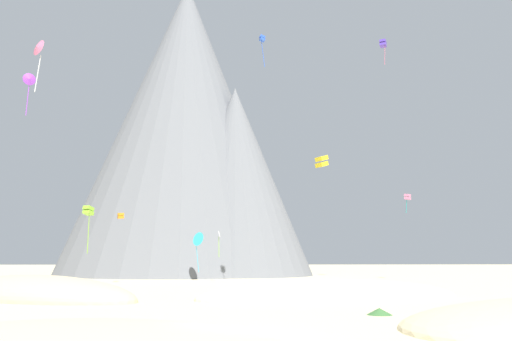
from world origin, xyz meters
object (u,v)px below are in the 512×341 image
object	(u,v)px
kite_rainbow_mid	(38,48)
kite_cyan_low	(199,240)
bush_low_patch	(379,311)
kite_pink_low	(407,197)
kite_blue_high	(262,40)
kite_orange_low	(121,216)
kite_lime_low	(88,211)
kite_violet_mid	(29,81)
kite_indigo_high	(383,44)
bush_near_right	(252,294)
kite_yellow_low	(322,161)
bush_far_left	(296,295)
kite_white_low	(219,239)
rock_massif	(194,142)

from	to	relation	value
kite_rainbow_mid	kite_cyan_low	world-z (taller)	kite_rainbow_mid
bush_low_patch	kite_pink_low	bearing A→B (deg)	69.13
kite_rainbow_mid	kite_blue_high	size ratio (longest dim) A/B	1.11
kite_orange_low	bush_low_patch	bearing A→B (deg)	11.31
kite_lime_low	kite_violet_mid	bearing A→B (deg)	87.59
kite_rainbow_mid	kite_orange_low	xyz separation A→B (m)	(1.87, 27.47, -13.44)
kite_orange_low	kite_indigo_high	bearing A→B (deg)	77.97
kite_blue_high	kite_cyan_low	bearing A→B (deg)	-163.58
kite_orange_low	kite_violet_mid	size ratio (longest dim) A/B	0.24
bush_near_right	kite_yellow_low	world-z (taller)	kite_yellow_low
kite_pink_low	kite_cyan_low	size ratio (longest dim) A/B	0.51
kite_indigo_high	bush_far_left	bearing A→B (deg)	88.20
kite_white_low	kite_pink_low	world-z (taller)	kite_pink_low
kite_violet_mid	bush_near_right	bearing A→B (deg)	-41.68
bush_low_patch	kite_orange_low	distance (m)	47.31
kite_yellow_low	kite_orange_low	world-z (taller)	kite_yellow_low
kite_orange_low	kite_violet_mid	bearing A→B (deg)	-34.46
kite_blue_high	kite_lime_low	bearing A→B (deg)	-83.43
kite_rainbow_mid	kite_pink_low	distance (m)	60.75
bush_near_right	kite_violet_mid	world-z (taller)	kite_violet_mid
kite_indigo_high	kite_lime_low	distance (m)	56.09
rock_massif	kite_white_low	xyz separation A→B (m)	(7.15, -31.93, -22.48)
kite_rainbow_mid	kite_cyan_low	xyz separation A→B (m)	(12.22, 37.13, -16.47)
bush_far_left	rock_massif	world-z (taller)	rock_massif
bush_low_patch	kite_violet_mid	size ratio (longest dim) A/B	0.37
kite_violet_mid	kite_yellow_low	bearing A→B (deg)	-47.64
kite_blue_high	kite_white_low	world-z (taller)	kite_blue_high
bush_near_right	kite_orange_low	distance (m)	32.33
kite_lime_low	kite_white_low	distance (m)	24.63
bush_far_left	kite_orange_low	xyz separation A→B (m)	(-21.99, 26.23, 9.03)
kite_white_low	kite_violet_mid	world-z (taller)	kite_violet_mid
kite_indigo_high	kite_orange_low	distance (m)	51.53
bush_low_patch	rock_massif	world-z (taller)	rock_massif
kite_blue_high	kite_cyan_low	size ratio (longest dim) A/B	0.74
kite_violet_mid	kite_cyan_low	distance (m)	38.53
bush_far_left	kite_orange_low	size ratio (longest dim) A/B	2.49
bush_near_right	bush_far_left	bearing A→B (deg)	-14.36
kite_rainbow_mid	kite_pink_low	bearing A→B (deg)	77.07
kite_cyan_low	kite_violet_mid	bearing A→B (deg)	105.72
bush_far_left	rock_massif	bearing A→B (deg)	103.49
bush_near_right	kite_rainbow_mid	distance (m)	30.14
kite_blue_high	kite_orange_low	distance (m)	31.90
kite_indigo_high	kite_cyan_low	size ratio (longest dim) A/B	0.68
kite_blue_high	kite_lime_low	world-z (taller)	kite_blue_high
bush_near_right	kite_yellow_low	bearing A→B (deg)	-32.04
kite_white_low	kite_yellow_low	bearing A→B (deg)	69.54
bush_low_patch	kite_white_low	world-z (taller)	kite_white_low
bush_far_left	kite_blue_high	world-z (taller)	kite_blue_high
kite_rainbow_mid	kite_lime_low	world-z (taller)	kite_rainbow_mid
bush_near_right	kite_pink_low	world-z (taller)	kite_pink_low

